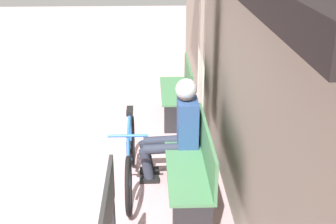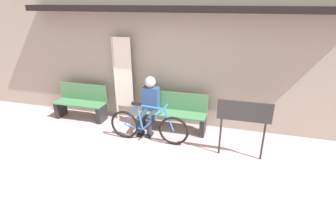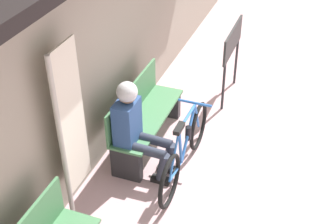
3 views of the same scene
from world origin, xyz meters
The scene contains 7 objects.
ground_plane centered at (0.00, 0.00, 0.00)m, with size 24.00×24.00×0.00m, color #C69EA3.
storefront_wall centered at (0.00, 2.73, 1.66)m, with size 12.00×0.56×3.20m.
park_bench_near centered at (-0.01, 2.31, 0.37)m, with size 1.43×0.42×0.82m.
bicycle centered at (-0.35, 1.66, 0.34)m, with size 1.64×0.40×0.82m.
person_seated centered at (-0.51, 2.19, 0.67)m, with size 0.34×0.65×1.18m.
banner_pole centered at (-1.29, 2.52, 1.09)m, with size 0.45×0.05×1.93m.
signboard centered at (1.44, 1.59, 0.81)m, with size 0.93×0.04×1.07m.
Camera 3 is at (-4.28, 0.43, 3.71)m, focal length 50.00 mm.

